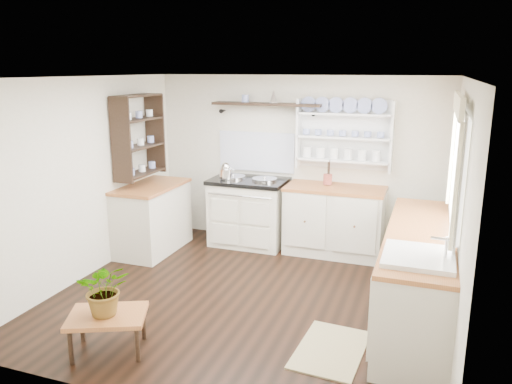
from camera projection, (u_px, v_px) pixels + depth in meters
floor at (249, 296)px, 5.36m from camera, size 4.00×3.80×0.01m
wall_back at (297, 161)px, 6.82m from camera, size 4.00×0.02×2.30m
wall_right at (458, 211)px, 4.43m from camera, size 0.02×3.80×2.30m
wall_left at (86, 179)px, 5.74m from camera, size 0.02×3.80×2.30m
ceiling at (248, 77)px, 4.81m from camera, size 4.00×3.80×0.01m
window at (456, 162)px, 4.49m from camera, size 0.08×1.55×1.22m
aga_cooker at (249, 211)px, 6.88m from camera, size 1.03×0.72×0.95m
back_cabinets at (334, 220)px, 6.52m from camera, size 1.27×0.63×0.90m
right_cabinets at (418, 274)px, 4.79m from camera, size 0.62×2.43×0.90m
belfast_sink at (417, 271)px, 4.02m from camera, size 0.55×0.60×0.45m
left_cabinets at (153, 217)px, 6.63m from camera, size 0.62×1.13×0.90m
plate_rack at (345, 134)px, 6.48m from camera, size 1.20×0.22×0.90m
high_shelf at (267, 105)px, 6.66m from camera, size 1.50×0.29×0.16m
left_shelving at (139, 135)px, 6.41m from camera, size 0.28×0.80×1.05m
kettle at (226, 171)px, 6.72m from camera, size 0.18×0.18×0.22m
utensil_crock at (328, 179)px, 6.51m from camera, size 0.11×0.11×0.13m
center_table at (107, 319)px, 4.26m from camera, size 0.78×0.68×0.35m
potted_plant at (105, 288)px, 4.19m from camera, size 0.55×0.53×0.47m
floor_rug at (331, 349)px, 4.34m from camera, size 0.60×0.88×0.02m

